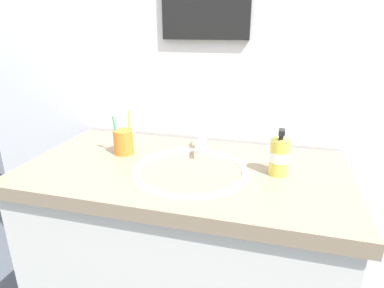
% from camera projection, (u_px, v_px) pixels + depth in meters
% --- Properties ---
extents(tiled_wall_back, '(2.36, 0.04, 2.40)m').
position_uv_depth(tiled_wall_back, '(206.00, 68.00, 1.37)').
color(tiled_wall_back, silver).
rests_on(tiled_wall_back, ground).
extents(vanity_counter, '(1.16, 0.61, 0.89)m').
position_uv_depth(vanity_counter, '(185.00, 266.00, 1.32)').
color(vanity_counter, silver).
rests_on(vanity_counter, ground).
extents(sink_basin, '(0.41, 0.41, 0.13)m').
position_uv_depth(sink_basin, '(190.00, 183.00, 1.15)').
color(sink_basin, white).
rests_on(sink_basin, vanity_counter).
extents(faucet, '(0.02, 0.16, 0.12)m').
position_uv_depth(faucet, '(202.00, 138.00, 1.28)').
color(faucet, silver).
rests_on(faucet, sink_basin).
extents(toothbrush_cup, '(0.08, 0.08, 0.10)m').
position_uv_depth(toothbrush_cup, '(123.00, 142.00, 1.27)').
color(toothbrush_cup, orange).
rests_on(toothbrush_cup, vanity_counter).
extents(toothbrush_green, '(0.03, 0.02, 0.17)m').
position_uv_depth(toothbrush_green, '(115.00, 129.00, 1.25)').
color(toothbrush_green, green).
rests_on(toothbrush_green, toothbrush_cup).
extents(toothbrush_yellow, '(0.02, 0.03, 0.19)m').
position_uv_depth(toothbrush_yellow, '(129.00, 124.00, 1.27)').
color(toothbrush_yellow, yellow).
rests_on(toothbrush_yellow, toothbrush_cup).
extents(toothbrush_white, '(0.04, 0.03, 0.18)m').
position_uv_depth(toothbrush_white, '(133.00, 128.00, 1.25)').
color(toothbrush_white, white).
rests_on(toothbrush_white, toothbrush_cup).
extents(toothbrush_blue, '(0.04, 0.01, 0.18)m').
position_uv_depth(toothbrush_blue, '(115.00, 128.00, 1.25)').
color(toothbrush_blue, blue).
rests_on(toothbrush_blue, toothbrush_cup).
extents(soap_dispenser, '(0.07, 0.07, 0.16)m').
position_uv_depth(soap_dispenser, '(279.00, 156.00, 1.08)').
color(soap_dispenser, '#DBCC4C').
rests_on(soap_dispenser, vanity_counter).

